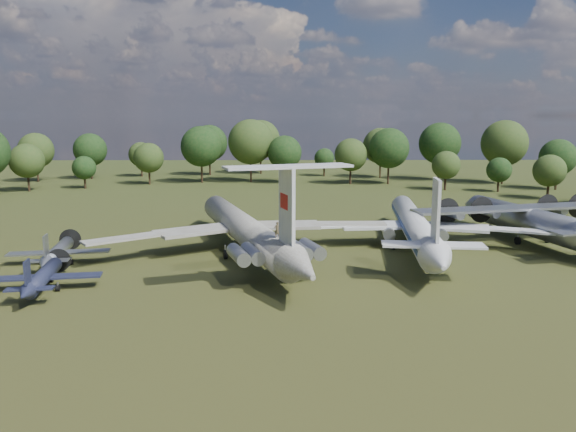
{
  "coord_description": "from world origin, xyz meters",
  "views": [
    {
      "loc": [
        6.25,
        -66.26,
        16.83
      ],
      "look_at": [
        7.01,
        -0.21,
        5.0
      ],
      "focal_mm": 35.0,
      "sensor_mm": 36.0,
      "label": 1
    }
  ],
  "objects_px": {
    "tu104_jet": "(415,231)",
    "small_prop_west": "(43,280)",
    "il62_airliner": "(244,234)",
    "an12_transport": "(529,225)",
    "small_prop_northwest": "(58,255)",
    "person_on_il62": "(277,230)"
  },
  "relations": [
    {
      "from": "il62_airliner",
      "to": "an12_transport",
      "type": "bearing_deg",
      "value": -8.93
    },
    {
      "from": "an12_transport",
      "to": "small_prop_northwest",
      "type": "bearing_deg",
      "value": 177.51
    },
    {
      "from": "small_prop_northwest",
      "to": "small_prop_west",
      "type": "bearing_deg",
      "value": -85.45
    },
    {
      "from": "tu104_jet",
      "to": "small_prop_northwest",
      "type": "height_order",
      "value": "tu104_jet"
    },
    {
      "from": "tu104_jet",
      "to": "small_prop_west",
      "type": "bearing_deg",
      "value": -150.09
    },
    {
      "from": "small_prop_west",
      "to": "person_on_il62",
      "type": "xyz_separation_m",
      "value": [
        22.75,
        1.98,
        4.56
      ]
    },
    {
      "from": "small_prop_west",
      "to": "small_prop_northwest",
      "type": "relative_size",
      "value": 0.96
    },
    {
      "from": "tu104_jet",
      "to": "an12_transport",
      "type": "relative_size",
      "value": 1.26
    },
    {
      "from": "small_prop_west",
      "to": "small_prop_northwest",
      "type": "bearing_deg",
      "value": 95.0
    },
    {
      "from": "tu104_jet",
      "to": "small_prop_west",
      "type": "height_order",
      "value": "tu104_jet"
    },
    {
      "from": "il62_airliner",
      "to": "small_prop_west",
      "type": "xyz_separation_m",
      "value": [
        -18.6,
        -14.88,
        -1.34
      ]
    },
    {
      "from": "small_prop_west",
      "to": "tu104_jet",
      "type": "bearing_deg",
      "value": 14.88
    },
    {
      "from": "tu104_jet",
      "to": "an12_transport",
      "type": "height_order",
      "value": "an12_transport"
    },
    {
      "from": "person_on_il62",
      "to": "an12_transport",
      "type": "bearing_deg",
      "value": -157.43
    },
    {
      "from": "an12_transport",
      "to": "il62_airliner",
      "type": "bearing_deg",
      "value": 175.86
    },
    {
      "from": "small_prop_west",
      "to": "person_on_il62",
      "type": "distance_m",
      "value": 23.28
    },
    {
      "from": "il62_airliner",
      "to": "small_prop_west",
      "type": "height_order",
      "value": "il62_airliner"
    },
    {
      "from": "tu104_jet",
      "to": "person_on_il62",
      "type": "bearing_deg",
      "value": -132.03
    },
    {
      "from": "small_prop_west",
      "to": "person_on_il62",
      "type": "bearing_deg",
      "value": -3.66
    },
    {
      "from": "person_on_il62",
      "to": "small_prop_west",
      "type": "bearing_deg",
      "value": -1.63
    },
    {
      "from": "il62_airliner",
      "to": "an12_transport",
      "type": "height_order",
      "value": "il62_airliner"
    },
    {
      "from": "il62_airliner",
      "to": "person_on_il62",
      "type": "bearing_deg",
      "value": -90.0
    }
  ]
}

